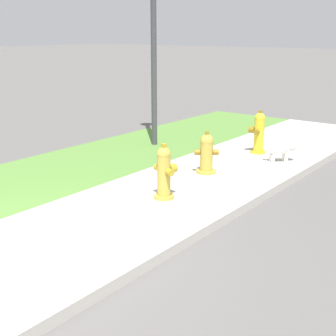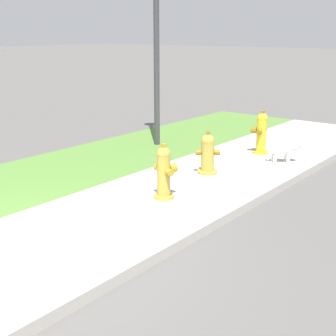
{
  "view_description": "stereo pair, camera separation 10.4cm",
  "coord_description": "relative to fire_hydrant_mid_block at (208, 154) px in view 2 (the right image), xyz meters",
  "views": [
    {
      "loc": [
        -2.31,
        -3.76,
        2.18
      ],
      "look_at": [
        2.5,
        -0.04,
        0.4
      ],
      "focal_mm": 50.0,
      "sensor_mm": 36.0,
      "label": 1
    },
    {
      "loc": [
        -2.24,
        -3.84,
        2.18
      ],
      "look_at": [
        2.5,
        -0.04,
        0.4
      ],
      "focal_mm": 50.0,
      "sensor_mm": 36.0,
      "label": 2
    }
  ],
  "objects": [
    {
      "name": "fire_hydrant_mid_block",
      "position": [
        0.0,
        0.0,
        0.0
      ],
      "size": [
        0.35,
        0.36,
        0.68
      ],
      "rotation": [
        0.0,
        0.0,
        5.37
      ],
      "color": "gold",
      "rests_on": "ground"
    },
    {
      "name": "street_curb",
      "position": [
        -3.72,
        -1.24,
        -0.26
      ],
      "size": [
        18.0,
        0.16,
        0.12
      ],
      "primitive_type": "cube",
      "color": "#BCB7AD",
      "rests_on": "ground"
    },
    {
      "name": "small_white_dog",
      "position": [
        1.35,
        -0.67,
        -0.08
      ],
      "size": [
        0.44,
        0.46,
        0.43
      ],
      "rotation": [
        0.0,
        0.0,
        5.46
      ],
      "color": "white",
      "rests_on": "ground"
    },
    {
      "name": "ground_plane",
      "position": [
        -3.72,
        -0.14,
        -0.32
      ],
      "size": [
        120.0,
        120.0,
        0.0
      ],
      "primitive_type": "plane",
      "color": "#5B5956"
    },
    {
      "name": "sidewalk_pavement",
      "position": [
        -3.72,
        -0.14,
        -0.32
      ],
      "size": [
        18.0,
        2.05,
        0.01
      ],
      "primitive_type": "cube",
      "color": "#BCB7AD",
      "rests_on": "ground"
    },
    {
      "name": "fire_hydrant_at_driveway",
      "position": [
        -1.34,
        -0.2,
        0.05
      ],
      "size": [
        0.34,
        0.37,
        0.76
      ],
      "rotation": [
        0.0,
        0.0,
        4.43
      ],
      "color": "gold",
      "rests_on": "ground"
    },
    {
      "name": "fire_hydrant_far_end",
      "position": [
        1.65,
        -0.07,
        0.07
      ],
      "size": [
        0.37,
        0.34,
        0.8
      ],
      "rotation": [
        0.0,
        0.0,
        0.12
      ],
      "color": "yellow",
      "rests_on": "ground"
    }
  ]
}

